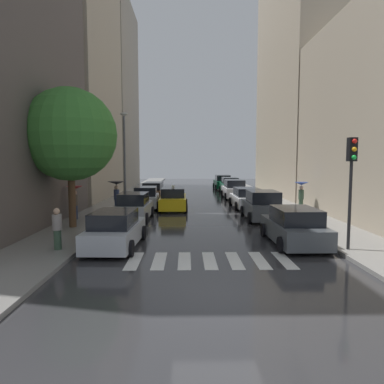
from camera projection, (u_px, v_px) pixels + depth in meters
ground_plane at (195, 199)px, 32.92m from camera, size 28.00×72.00×0.04m
sidewalk_left at (127, 198)px, 32.81m from camera, size 3.00×72.00×0.15m
sidewalk_right at (263, 197)px, 33.03m from camera, size 3.00×72.00×0.15m
crosswalk_stripes at (210, 260)px, 12.42m from camera, size 5.85×2.20×0.01m
building_left_mid at (75, 72)px, 31.74m from camera, size 6.00×13.22×23.35m
building_left_far at (109, 96)px, 45.57m from camera, size 6.00×13.63×24.03m
building_right_mid at (303, 69)px, 35.00m from camera, size 6.00×16.20×25.62m
parked_car_left_nearest at (115, 230)px, 14.20m from camera, size 2.14×4.34×1.55m
parked_car_left_second at (134, 207)px, 20.83m from camera, size 2.08×4.11×1.65m
parked_car_left_third at (146, 198)px, 26.27m from camera, size 2.10×4.13×1.62m
parked_car_left_fourth at (154, 192)px, 31.60m from camera, size 2.17×4.81×1.62m
parked_car_right_nearest at (294, 227)px, 14.78m from camera, size 2.12×4.38×1.59m
parked_car_right_second at (262, 206)px, 21.05m from camera, size 2.19×4.28×1.77m
parked_car_right_third at (246, 198)px, 26.29m from camera, size 2.20×4.52×1.54m
parked_car_right_fourth at (234, 190)px, 33.00m from camera, size 2.17×4.50×1.78m
parked_car_right_fifth at (230, 186)px, 38.32m from camera, size 2.12×4.77×1.74m
parked_car_right_sixth at (222, 183)px, 43.69m from camera, size 2.17×4.77×1.78m
taxi_midroad at (173, 199)px, 25.26m from camera, size 2.09×4.60×1.81m
pedestrian_foreground at (75, 196)px, 20.36m from camera, size 0.92×0.92×1.94m
pedestrian_near_tree at (116, 189)px, 22.66m from camera, size 1.14×1.14×2.08m
pedestrian_by_kerb at (301, 191)px, 23.51m from camera, size 0.93×0.93×1.97m
pedestrian_far_side at (57, 228)px, 13.32m from camera, size 0.36×0.36×1.61m
street_tree_left at (70, 135)px, 17.53m from camera, size 4.71×4.71×7.10m
traffic_light_right_corner at (352, 168)px, 13.13m from camera, size 0.30×0.42×4.30m
lamp_post_left at (125, 152)px, 26.47m from camera, size 0.60×0.28×7.07m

